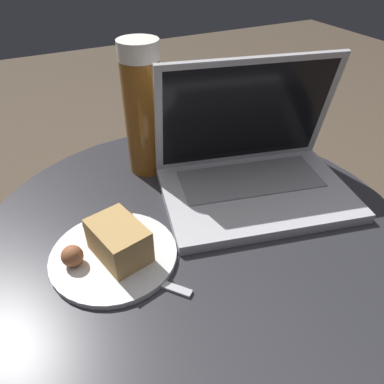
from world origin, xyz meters
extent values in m
plane|color=brown|center=(0.00, 0.00, 0.00)|extent=(6.00, 6.00, 0.00)
cylinder|color=#9E9EA3|center=(0.00, 0.00, 0.01)|extent=(0.38, 0.38, 0.01)
cylinder|color=#9E9EA3|center=(0.00, 0.00, 0.26)|extent=(0.09, 0.09, 0.48)
cylinder|color=#2D2D33|center=(0.00, 0.00, 0.50)|extent=(0.73, 0.73, 0.02)
cube|color=silver|center=(0.14, 0.03, 0.52)|extent=(0.38, 0.30, 0.02)
cube|color=gray|center=(0.15, 0.06, 0.53)|extent=(0.28, 0.17, 0.00)
cube|color=silver|center=(0.16, 0.11, 0.64)|extent=(0.34, 0.14, 0.22)
cube|color=black|center=(0.16, 0.11, 0.64)|extent=(0.31, 0.12, 0.20)
cylinder|color=brown|center=(0.00, 0.22, 0.63)|extent=(0.07, 0.07, 0.22)
cylinder|color=white|center=(0.00, 0.22, 0.75)|extent=(0.07, 0.07, 0.03)
cylinder|color=white|center=(-0.14, 0.00, 0.52)|extent=(0.19, 0.19, 0.01)
cube|color=tan|center=(-0.13, -0.01, 0.55)|extent=(0.08, 0.10, 0.06)
sphere|color=#9E5B38|center=(-0.10, 0.05, 0.54)|extent=(0.03, 0.03, 0.03)
sphere|color=#9E5B38|center=(-0.20, 0.01, 0.54)|extent=(0.03, 0.03, 0.03)
sphere|color=#9E5B38|center=(-0.16, 0.07, 0.54)|extent=(0.02, 0.02, 0.02)
cube|color=silver|center=(-0.11, -0.07, 0.52)|extent=(0.09, 0.11, 0.00)
cube|color=silver|center=(-0.17, 0.00, 0.52)|extent=(0.05, 0.06, 0.00)
camera|label=1|loc=(-0.21, -0.42, 0.94)|focal=35.00mm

